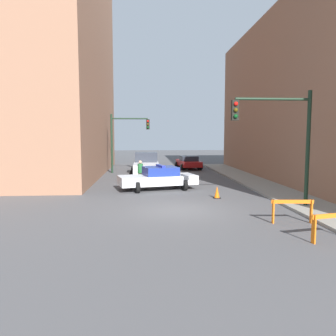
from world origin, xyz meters
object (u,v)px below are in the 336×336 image
object	(u,v)px
pedestrian_crossing	(140,172)
barrier_front	(333,222)
parked_car_near	(188,162)
traffic_cone	(217,192)
traffic_light_far	(124,135)
barrier_mid	(292,207)
police_car	(158,178)
white_truck	(146,165)
traffic_light_near	(283,131)

from	to	relation	value
pedestrian_crossing	barrier_front	distance (m)	13.67
parked_car_near	traffic_cone	size ratio (longest dim) A/B	6.77
pedestrian_crossing	traffic_light_far	bearing A→B (deg)	-76.83
barrier_mid	traffic_cone	bearing A→B (deg)	108.84
traffic_light_far	pedestrian_crossing	xyz separation A→B (m)	(1.51, -7.45, -2.54)
police_car	white_truck	xyz separation A→B (m)	(-0.70, 7.03, 0.18)
barrier_mid	police_car	bearing A→B (deg)	120.09
white_truck	traffic_cone	xyz separation A→B (m)	(3.68, -10.08, -0.59)
traffic_light_near	police_car	bearing A→B (deg)	134.17
parked_car_near	barrier_front	distance (m)	22.72
police_car	barrier_mid	xyz separation A→B (m)	(4.73, -8.15, -0.11)
traffic_light_far	white_truck	world-z (taller)	traffic_light_far
traffic_light_far	barrier_mid	world-z (taller)	traffic_light_far
traffic_light_near	pedestrian_crossing	bearing A→B (deg)	131.26
police_car	white_truck	world-z (taller)	white_truck
white_truck	pedestrian_crossing	distance (m)	5.17
police_car	pedestrian_crossing	distance (m)	2.19
traffic_cone	pedestrian_crossing	bearing A→B (deg)	129.82
traffic_light_near	barrier_front	bearing A→B (deg)	-94.34
parked_car_near	white_truck	bearing A→B (deg)	-133.56
barrier_front	traffic_cone	distance (m)	7.57
white_truck	barrier_mid	distance (m)	16.13
traffic_light_far	white_truck	distance (m)	3.90
parked_car_near	barrier_front	size ratio (longest dim) A/B	2.82
police_car	traffic_light_far	bearing A→B (deg)	1.98
parked_car_near	pedestrian_crossing	distance (m)	11.45
traffic_cone	traffic_light_far	bearing A→B (deg)	114.40
police_car	barrier_mid	bearing A→B (deg)	-163.68
pedestrian_crossing	white_truck	bearing A→B (deg)	-92.98
traffic_cone	traffic_light_near	bearing A→B (deg)	-46.08
traffic_light_near	traffic_cone	distance (m)	4.74
police_car	traffic_cone	size ratio (longest dim) A/B	7.63
traffic_light_near	traffic_light_far	world-z (taller)	traffic_light_near
barrier_mid	white_truck	bearing A→B (deg)	109.66
police_car	traffic_cone	bearing A→B (deg)	-149.39
traffic_light_far	barrier_front	xyz separation A→B (m)	(7.67, -19.66, -2.78)
white_truck	parked_car_near	world-z (taller)	white_truck
traffic_light_far	traffic_cone	xyz separation A→B (m)	(5.62, -12.38, -3.08)
police_car	traffic_cone	xyz separation A→B (m)	(2.98, -3.05, -0.41)
barrier_mid	traffic_light_far	bearing A→B (deg)	112.82
barrier_mid	barrier_front	bearing A→B (deg)	-81.81
police_car	white_truck	distance (m)	7.07
traffic_cone	barrier_front	bearing A→B (deg)	-74.24
traffic_light_near	traffic_light_far	distance (m)	16.92
traffic_light_far	barrier_front	distance (m)	21.28
pedestrian_crossing	traffic_cone	size ratio (longest dim) A/B	2.53
white_truck	pedestrian_crossing	bearing A→B (deg)	-94.80
police_car	barrier_front	distance (m)	11.49
barrier_front	barrier_mid	world-z (taller)	same
police_car	barrier_mid	world-z (taller)	police_car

